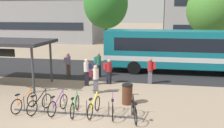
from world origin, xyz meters
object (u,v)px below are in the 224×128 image
object	(u,v)px
parked_bicycle_black_1	(40,104)
street_tree_1	(211,10)
transit_shelter	(1,43)
parked_bicycle_green_3	(75,106)
commuter_navy_pack_5	(87,70)
street_tree_0	(106,4)
parked_bicycle_black_6	(134,111)
commuter_red_pack_2	(109,70)
city_bus	(186,50)
parked_bicycle_purple_5	(113,108)
parked_bicycle_yellow_4	(94,107)
commuter_teal_pack_1	(98,63)
parked_bicycle_purple_2	(58,105)
commuter_grey_pack_3	(68,63)
commuter_maroon_pack_4	(95,77)
commuter_red_pack_0	(151,69)
trash_bin	(127,94)
parked_bicycle_orange_0	(24,102)

from	to	relation	value
parked_bicycle_black_1	street_tree_1	distance (m)	20.74
transit_shelter	parked_bicycle_green_3	bearing A→B (deg)	-30.85
commuter_navy_pack_5	street_tree_0	distance (m)	13.41
parked_bicycle_black_6	commuter_red_pack_2	world-z (taller)	commuter_red_pack_2
city_bus	street_tree_1	bearing A→B (deg)	67.85
transit_shelter	commuter_red_pack_2	xyz separation A→B (m)	(6.60, 1.30, -1.74)
transit_shelter	street_tree_0	size ratio (longest dim) A/B	0.78
parked_bicycle_purple_5	city_bus	bearing A→B (deg)	-33.40
parked_bicycle_yellow_4	commuter_teal_pack_1	size ratio (longest dim) A/B	0.99
parked_bicycle_purple_2	parked_bicycle_black_6	distance (m)	3.53
commuter_grey_pack_3	commuter_maroon_pack_4	bearing A→B (deg)	-130.91
commuter_red_pack_0	parked_bicycle_purple_5	bearing A→B (deg)	73.65
city_bus	parked_bicycle_black_6	distance (m)	9.90
parked_bicycle_yellow_4	commuter_teal_pack_1	bearing A→B (deg)	16.34
parked_bicycle_purple_5	commuter_maroon_pack_4	distance (m)	3.43
parked_bicycle_black_1	trash_bin	size ratio (longest dim) A/B	1.63
parked_bicycle_purple_5	commuter_red_pack_0	xyz separation A→B (m)	(1.54, 5.52, 0.59)
parked_bicycle_purple_5	street_tree_0	bearing A→B (deg)	2.78
parked_bicycle_purple_2	commuter_red_pack_0	xyz separation A→B (m)	(4.08, 5.56, 0.59)
parked_bicycle_purple_2	transit_shelter	bearing A→B (deg)	62.73
commuter_navy_pack_5	transit_shelter	bearing A→B (deg)	-7.25
street_tree_0	commuter_teal_pack_1	bearing A→B (deg)	-81.79
commuter_teal_pack_1	street_tree_0	xyz separation A→B (m)	(-1.48, 10.28, 4.46)
parked_bicycle_yellow_4	street_tree_1	distance (m)	19.47
trash_bin	commuter_red_pack_2	bearing A→B (deg)	114.88
transit_shelter	commuter_red_pack_0	bearing A→B (deg)	12.34
city_bus	trash_bin	bearing A→B (deg)	-115.81
commuter_navy_pack_5	trash_bin	world-z (taller)	commuter_navy_pack_5
commuter_red_pack_2	parked_bicycle_black_6	bearing A→B (deg)	-44.58
parked_bicycle_yellow_4	trash_bin	size ratio (longest dim) A/B	1.67
parked_bicycle_purple_5	commuter_red_pack_0	distance (m)	5.76
parked_bicycle_black_6	parked_bicycle_orange_0	bearing A→B (deg)	75.65
commuter_red_pack_2	trash_bin	xyz separation A→B (m)	(1.61, -3.47, -0.41)
commuter_red_pack_0	parked_bicycle_green_3	bearing A→B (deg)	58.92
parked_bicycle_yellow_4	commuter_grey_pack_3	size ratio (longest dim) A/B	0.99
commuter_maroon_pack_4	parked_bicycle_orange_0	bearing A→B (deg)	-137.56
parked_bicycle_green_3	commuter_maroon_pack_4	size ratio (longest dim) A/B	1.05
parked_bicycle_black_1	commuter_maroon_pack_4	size ratio (longest dim) A/B	1.03
parked_bicycle_green_3	commuter_teal_pack_1	world-z (taller)	commuter_teal_pack_1
city_bus	commuter_red_pack_0	xyz separation A→B (m)	(-2.51, -3.56, -0.80)
city_bus	parked_bicycle_purple_5	distance (m)	10.04
parked_bicycle_black_1	parked_bicycle_black_6	bearing A→B (deg)	-77.74
parked_bicycle_orange_0	parked_bicycle_yellow_4	world-z (taller)	same
commuter_red_pack_2	street_tree_1	xyz separation A→B (m)	(8.41, 12.05, 3.89)
city_bus	parked_bicycle_purple_2	distance (m)	11.34
parked_bicycle_green_3	commuter_maroon_pack_4	world-z (taller)	commuter_maroon_pack_4
parked_bicycle_orange_0	parked_bicycle_green_3	distance (m)	2.49
parked_bicycle_green_3	parked_bicycle_black_6	world-z (taller)	same
street_tree_0	parked_bicycle_orange_0	bearing A→B (deg)	-91.84
parked_bicycle_yellow_4	transit_shelter	xyz separation A→B (m)	(-6.89, 3.78, 2.29)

